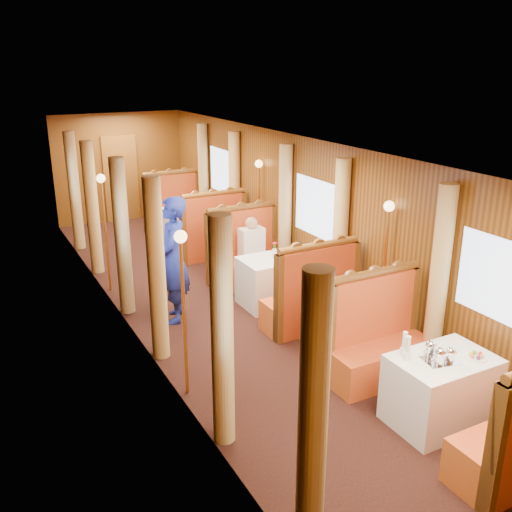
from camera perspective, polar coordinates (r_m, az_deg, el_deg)
floor at (r=8.71m, az=-2.45°, el=-5.64°), size 3.00×12.00×0.01m
ceiling at (r=7.99m, az=-2.71°, el=10.88°), size 3.00×12.00×0.01m
wall_far at (r=13.79m, az=-13.45°, el=8.59°), size 3.00×0.01×2.50m
wall_left at (r=7.77m, az=-12.61°, el=0.72°), size 0.01×12.00×2.50m
wall_right at (r=8.98m, az=6.12°, el=3.54°), size 0.01×12.00×2.50m
doorway_far at (r=13.81m, az=-13.34°, el=7.55°), size 0.80×0.04×2.00m
table_near at (r=6.40m, az=17.98°, el=-12.61°), size 1.05×0.72×0.75m
banquette_near_aft at (r=7.01m, az=12.12°, el=-8.69°), size 1.30×0.55×1.34m
table_mid at (r=8.88m, az=1.89°, el=-2.49°), size 1.05×0.72×0.75m
banquette_mid_fwd at (r=8.06m, az=5.47°, el=-4.51°), size 1.30×0.55×1.34m
banquette_mid_aft at (r=9.70m, az=-1.07°, el=-0.28°), size 1.30×0.55×1.34m
table_far at (r=11.88m, az=-6.49°, el=3.01°), size 1.05×0.72×0.75m
banquette_far_fwd at (r=10.97m, az=-4.54°, el=1.97°), size 1.30×0.55×1.34m
banquette_far_aft at (r=12.79m, az=-8.18°, el=4.32°), size 1.30×0.55×1.34m
tea_tray at (r=6.13m, az=17.95°, el=-9.93°), size 0.38×0.31×0.01m
teapot_left at (r=6.03m, az=17.89°, el=-9.72°), size 0.20×0.17×0.15m
teapot_right at (r=6.12m, az=18.85°, el=-9.52°), size 0.16×0.12×0.13m
teapot_back at (r=6.15m, az=17.01°, el=-9.07°), size 0.19×0.16×0.14m
fruit_plate at (r=6.31m, az=21.15°, el=-9.34°), size 0.23×0.23×0.05m
cup_inboard at (r=6.02m, az=14.90°, el=-9.13°), size 0.08×0.08×0.26m
cup_outboard at (r=6.10m, az=14.60°, el=-8.71°), size 0.08×0.08×0.26m
rose_vase_mid at (r=8.72m, az=1.87°, el=0.96°), size 0.06×0.06×0.36m
rose_vase_far at (r=11.74m, az=-6.74°, el=5.59°), size 0.06×0.06×0.36m
window_left_near at (r=4.66m, az=-0.62°, el=-8.92°), size 0.01×1.20×0.90m
curtain_left_near_a at (r=4.28m, az=5.70°, el=-16.18°), size 0.22×0.22×2.35m
curtain_left_near_b at (r=5.45m, az=-3.41°, el=-7.81°), size 0.22×0.22×2.35m
window_right_near at (r=6.45m, az=23.55°, el=-2.39°), size 0.01×1.20×0.90m
curtain_right_near_b at (r=6.95m, az=17.79°, el=-2.64°), size 0.22×0.22×2.35m
window_left_mid at (r=7.72m, az=-12.61°, el=2.15°), size 0.01×1.20×0.90m
curtain_left_mid_a at (r=7.12m, az=-9.92°, el=-1.45°), size 0.22×0.22×2.35m
curtain_left_mid_b at (r=8.55m, az=-13.23°, el=1.81°), size 0.22×0.22×2.35m
window_right_mid at (r=8.92m, az=6.09°, el=4.77°), size 0.01×1.20×0.90m
curtain_right_mid_a at (r=8.32m, az=8.39°, el=1.66°), size 0.22×0.22×2.35m
curtain_right_mid_b at (r=9.57m, az=2.92°, el=4.14°), size 0.22×0.22×2.35m
window_left_far at (r=11.04m, az=-17.61°, el=6.76°), size 0.01×1.20×0.90m
curtain_left_far_a at (r=10.37m, az=-16.06°, el=4.59°), size 0.22×0.22×2.35m
curtain_left_far_b at (r=11.87m, az=-17.71°, el=6.20°), size 0.22×0.22×2.35m
window_right_far at (r=11.91m, az=-3.36°, el=8.46°), size 0.01×1.20×0.90m
curtain_right_far_a at (r=11.23m, az=-2.16°, el=6.40°), size 0.22×0.22×2.35m
curtain_right_far_b at (r=12.63m, az=-5.27°, el=7.75°), size 0.22×0.22×2.35m
sconce_left_fore at (r=6.18m, az=-7.36°, el=-2.46°), size 0.14×0.14×1.95m
sconce_right_fore at (r=7.55m, az=12.90°, el=1.22°), size 0.14×0.14×1.95m
sconce_left_aft at (r=9.40m, az=-15.01°, el=4.55°), size 0.14×0.14×1.95m
sconce_right_aft at (r=10.35m, az=0.28°, el=6.50°), size 0.14×0.14×1.95m
steward at (r=8.22m, az=-8.29°, el=-0.41°), size 0.68×0.80×1.85m
passenger at (r=9.38m, az=-0.36°, el=1.09°), size 0.40×0.44×0.76m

